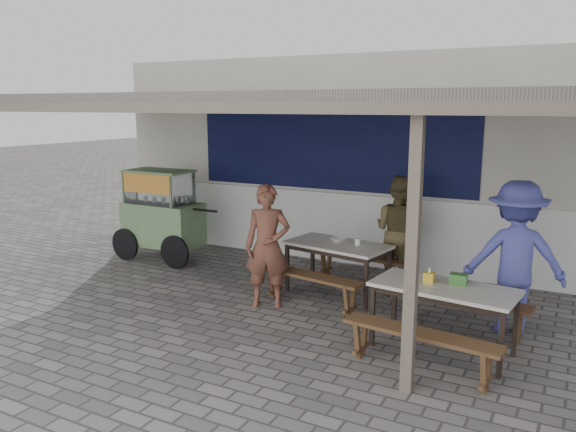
% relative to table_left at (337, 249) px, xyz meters
% --- Properties ---
extents(ground, '(60.00, 60.00, 0.00)m').
position_rel_table_left_xyz_m(ground, '(-0.67, -1.36, -0.67)').
color(ground, slate).
rests_on(ground, ground).
extents(back_wall, '(9.00, 1.28, 3.50)m').
position_rel_table_left_xyz_m(back_wall, '(-0.67, 2.22, 1.05)').
color(back_wall, beige).
rests_on(back_wall, ground).
extents(warung_roof, '(9.00, 4.21, 2.81)m').
position_rel_table_left_xyz_m(warung_roof, '(-0.65, -0.46, 2.04)').
color(warung_roof, '#5E5751').
rests_on(warung_roof, ground).
extents(table_left, '(1.53, 0.99, 0.75)m').
position_rel_table_left_xyz_m(table_left, '(0.00, 0.00, 0.00)').
color(table_left, beige).
rests_on(table_left, ground).
extents(bench_left_street, '(1.55, 0.53, 0.45)m').
position_rel_table_left_xyz_m(bench_left_street, '(-0.11, -0.64, -0.33)').
color(bench_left_street, brown).
rests_on(bench_left_street, ground).
extents(bench_left_wall, '(1.55, 0.53, 0.45)m').
position_rel_table_left_xyz_m(bench_left_wall, '(0.11, 0.64, -0.33)').
color(bench_left_wall, brown).
rests_on(bench_left_wall, ground).
extents(table_right, '(1.59, 0.89, 0.75)m').
position_rel_table_left_xyz_m(table_right, '(1.77, -1.23, 0.00)').
color(table_right, beige).
rests_on(table_right, ground).
extents(bench_right_street, '(1.64, 0.46, 0.45)m').
position_rel_table_left_xyz_m(bench_right_street, '(1.69, -1.87, -0.33)').
color(bench_right_street, brown).
rests_on(bench_right_street, ground).
extents(bench_right_wall, '(1.64, 0.46, 0.45)m').
position_rel_table_left_xyz_m(bench_right_wall, '(1.84, -0.58, -0.33)').
color(bench_right_wall, brown).
rests_on(bench_right_wall, ground).
extents(vendor_cart, '(1.99, 0.77, 1.58)m').
position_rel_table_left_xyz_m(vendor_cart, '(-3.45, 0.30, 0.18)').
color(vendor_cart, '#708D5E').
rests_on(vendor_cart, ground).
extents(patron_street_side, '(0.71, 0.60, 1.66)m').
position_rel_table_left_xyz_m(patron_street_side, '(-0.64, -0.88, 0.16)').
color(patron_street_side, brown).
rests_on(patron_street_side, ground).
extents(patron_wall_side, '(0.96, 0.84, 1.66)m').
position_rel_table_left_xyz_m(patron_wall_side, '(0.64, 0.83, 0.16)').
color(patron_wall_side, brown).
rests_on(patron_wall_side, ground).
extents(patron_right_table, '(1.31, 0.96, 1.83)m').
position_rel_table_left_xyz_m(patron_right_table, '(2.37, -0.28, 0.24)').
color(patron_right_table, '#4A50A8').
rests_on(patron_right_table, ground).
extents(tissue_box, '(0.11, 0.11, 0.11)m').
position_rel_table_left_xyz_m(tissue_box, '(1.59, -1.17, 0.13)').
color(tissue_box, gold).
rests_on(tissue_box, table_right).
extents(donation_box, '(0.19, 0.13, 0.12)m').
position_rel_table_left_xyz_m(donation_box, '(1.89, -1.11, 0.14)').
color(donation_box, '#386E31').
rests_on(donation_box, table_right).
extents(condiment_jar, '(0.08, 0.08, 0.09)m').
position_rel_table_left_xyz_m(condiment_jar, '(0.28, 0.06, 0.12)').
color(condiment_jar, white).
rests_on(condiment_jar, table_left).
extents(condiment_bowl, '(0.28, 0.28, 0.05)m').
position_rel_table_left_xyz_m(condiment_bowl, '(-0.04, 0.11, 0.10)').
color(condiment_bowl, silver).
rests_on(condiment_bowl, table_left).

